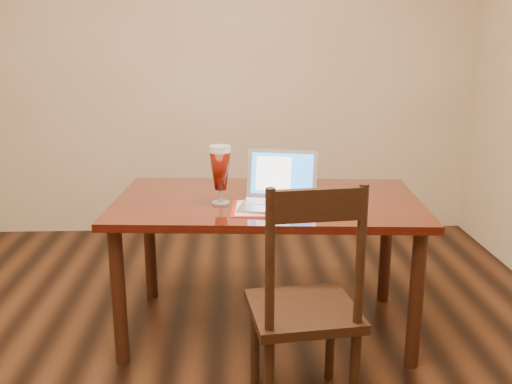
{
  "coord_description": "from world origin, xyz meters",
  "views": [
    {
      "loc": [
        0.32,
        -2.07,
        1.56
      ],
      "look_at": [
        0.44,
        0.69,
        0.81
      ],
      "focal_mm": 40.0,
      "sensor_mm": 36.0,
      "label": 1
    }
  ],
  "objects": [
    {
      "name": "dining_table",
      "position": [
        0.49,
        0.79,
        0.67
      ],
      "size": [
        1.64,
        1.0,
        1.04
      ],
      "rotation": [
        0.0,
        0.0,
        -0.07
      ],
      "color": "#461209",
      "rests_on": "ground"
    },
    {
      "name": "dining_chair",
      "position": [
        0.62,
        0.06,
        0.49
      ],
      "size": [
        0.49,
        0.47,
        1.03
      ],
      "rotation": [
        0.0,
        0.0,
        0.13
      ],
      "color": "black",
      "rests_on": "ground"
    }
  ]
}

